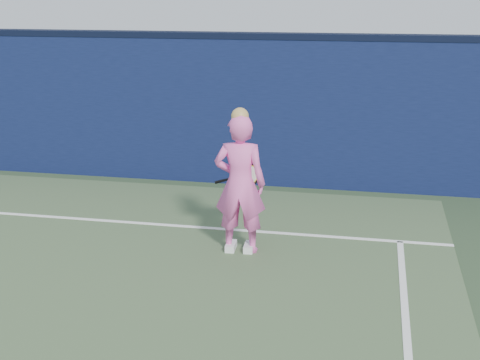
# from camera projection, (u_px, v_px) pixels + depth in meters

# --- Properties ---
(backstop_wall) EXTENTS (24.00, 0.40, 2.50)m
(backstop_wall) POSITION_uv_depth(u_px,v_px,m) (127.00, 108.00, 11.97)
(backstop_wall) COLOR #0C1538
(backstop_wall) RESTS_ON ground
(wall_cap) EXTENTS (24.00, 0.42, 0.10)m
(wall_cap) POSITION_uv_depth(u_px,v_px,m) (123.00, 34.00, 11.61)
(wall_cap) COLOR black
(wall_cap) RESTS_ON backstop_wall
(player) EXTENTS (0.68, 0.47, 1.89)m
(player) POSITION_uv_depth(u_px,v_px,m) (240.00, 184.00, 8.50)
(player) COLOR #FE62C0
(player) RESTS_ON ground
(racket) EXTENTS (0.62, 0.19, 0.33)m
(racket) POSITION_uv_depth(u_px,v_px,m) (246.00, 175.00, 8.93)
(racket) COLOR black
(racket) RESTS_ON ground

